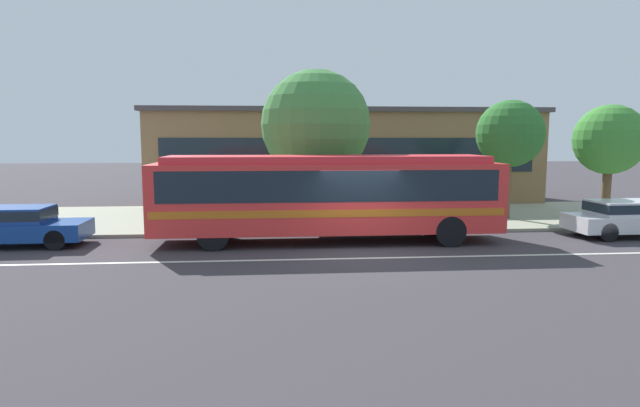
# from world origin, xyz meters

# --- Properties ---
(ground_plane) EXTENTS (120.00, 120.00, 0.00)m
(ground_plane) POSITION_xyz_m (0.00, 0.00, 0.00)
(ground_plane) COLOR #3B363B
(sidewalk_slab) EXTENTS (60.00, 8.00, 0.12)m
(sidewalk_slab) POSITION_xyz_m (0.00, 7.08, 0.06)
(sidewalk_slab) COLOR #9F9E87
(sidewalk_slab) RESTS_ON ground_plane
(lane_stripe_center) EXTENTS (56.00, 0.16, 0.01)m
(lane_stripe_center) POSITION_xyz_m (0.00, -0.80, 0.00)
(lane_stripe_center) COLOR silver
(lane_stripe_center) RESTS_ON ground_plane
(transit_bus) EXTENTS (11.47, 2.49, 2.91)m
(transit_bus) POSITION_xyz_m (-0.90, 1.73, 1.69)
(transit_bus) COLOR red
(transit_bus) RESTS_ON ground_plane
(sedan_behind_bus) EXTENTS (4.35, 1.84, 1.29)m
(sedan_behind_bus) POSITION_xyz_m (-11.06, 1.89, 0.72)
(sedan_behind_bus) COLOR navy
(sedan_behind_bus) RESTS_ON ground_plane
(sedan_far_ahead) EXTENTS (4.78, 1.87, 1.29)m
(sedan_far_ahead) POSITION_xyz_m (10.04, 1.82, 0.72)
(sedan_far_ahead) COLOR silver
(sedan_far_ahead) RESTS_ON ground_plane
(pedestrian_waiting_near_sign) EXTENTS (0.35, 0.35, 1.71)m
(pedestrian_waiting_near_sign) POSITION_xyz_m (4.09, 5.05, 1.13)
(pedestrian_waiting_near_sign) COLOR #1C284D
(pedestrian_waiting_near_sign) RESTS_ON sidewalk_slab
(pedestrian_walking_along_curb) EXTENTS (0.36, 0.36, 1.63)m
(pedestrian_walking_along_curb) POSITION_xyz_m (-4.64, 5.03, 1.07)
(pedestrian_walking_along_curb) COLOR #6C6256
(pedestrian_walking_along_curb) RESTS_ON sidewalk_slab
(pedestrian_standing_by_tree) EXTENTS (0.45, 0.45, 1.66)m
(pedestrian_standing_by_tree) POSITION_xyz_m (2.42, 3.75, 1.09)
(pedestrian_standing_by_tree) COLOR #273540
(pedestrian_standing_by_tree) RESTS_ON sidewalk_slab
(bus_stop_sign) EXTENTS (0.08, 0.44, 2.56)m
(bus_stop_sign) POSITION_xyz_m (2.81, 3.86, 1.76)
(bus_stop_sign) COLOR gray
(bus_stop_sign) RESTS_ON sidewalk_slab
(street_tree_near_stop) EXTENTS (4.29, 4.29, 6.03)m
(street_tree_near_stop) POSITION_xyz_m (-1.03, 5.21, 4.00)
(street_tree_near_stop) COLOR brown
(street_tree_near_stop) RESTS_ON sidewalk_slab
(street_tree_mid_block) EXTENTS (2.79, 2.79, 4.94)m
(street_tree_mid_block) POSITION_xyz_m (7.10, 5.70, 3.65)
(street_tree_mid_block) COLOR brown
(street_tree_mid_block) RESTS_ON sidewalk_slab
(street_tree_far_end) EXTENTS (2.89, 2.89, 4.75)m
(street_tree_far_end) POSITION_xyz_m (11.23, 5.33, 3.40)
(street_tree_far_end) COLOR brown
(street_tree_far_end) RESTS_ON sidewalk_slab
(station_building) EXTENTS (20.73, 7.10, 5.02)m
(station_building) POSITION_xyz_m (1.14, 13.85, 2.52)
(station_building) COLOR olive
(station_building) RESTS_ON ground_plane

